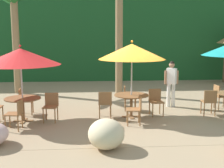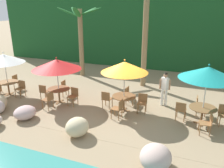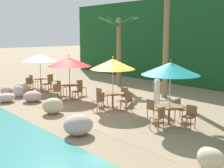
{
  "view_description": "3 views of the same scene",
  "coord_description": "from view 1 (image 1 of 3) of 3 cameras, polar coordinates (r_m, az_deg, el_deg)",
  "views": [
    {
      "loc": [
        -1.38,
        -9.45,
        2.67
      ],
      "look_at": [
        -0.65,
        0.22,
        1.07
      ],
      "focal_mm": 48.82,
      "sensor_mm": 36.0,
      "label": 1
    },
    {
      "loc": [
        2.95,
        -9.15,
        4.67
      ],
      "look_at": [
        -0.78,
        0.47,
        1.11
      ],
      "focal_mm": 36.19,
      "sensor_mm": 36.0,
      "label": 2
    },
    {
      "loc": [
        10.68,
        -9.08,
        3.58
      ],
      "look_at": [
        -0.35,
        0.31,
        1.11
      ],
      "focal_mm": 48.36,
      "sensor_mm": 36.0,
      "label": 3
    }
  ],
  "objects": [
    {
      "name": "rock_seawall",
      "position": [
        7.31,
        -11.9,
        -9.64
      ],
      "size": [
        15.39,
        3.13,
        0.76
      ],
      "color": "beige",
      "rests_on": "ground"
    },
    {
      "name": "chair_orange_left",
      "position": [
        9.73,
        -1.31,
        -3.46
      ],
      "size": [
        0.44,
        0.44,
        0.87
      ],
      "color": "olive",
      "rests_on": "ground"
    },
    {
      "name": "dining_table_red",
      "position": [
        9.72,
        -16.38,
        -3.24
      ],
      "size": [
        1.1,
        1.1,
        0.74
      ],
      "color": "brown",
      "rests_on": "ground"
    },
    {
      "name": "chair_orange_right",
      "position": [
        9.05,
        4.61,
        -4.47
      ],
      "size": [
        0.45,
        0.45,
        0.87
      ],
      "color": "olive",
      "rests_on": "ground"
    },
    {
      "name": "chair_red_inland",
      "position": [
        10.57,
        -16.2,
        -2.79
      ],
      "size": [
        0.46,
        0.45,
        0.87
      ],
      "color": "olive",
      "rests_on": "ground"
    },
    {
      "name": "foliage_backdrop",
      "position": [
        18.5,
        -0.03,
        10.36
      ],
      "size": [
        28.0,
        2.4,
        6.0
      ],
      "color": "#194C23",
      "rests_on": "ground"
    },
    {
      "name": "dining_table_orange",
      "position": [
        9.84,
        3.64,
        -2.72
      ],
      "size": [
        1.1,
        1.1,
        0.74
      ],
      "color": "brown",
      "rests_on": "ground"
    },
    {
      "name": "umbrella_red",
      "position": [
        9.52,
        -16.76,
        4.93
      ],
      "size": [
        2.4,
        2.4,
        2.36
      ],
      "color": "silver",
      "rests_on": "ground"
    },
    {
      "name": "chair_teal_inland",
      "position": [
        11.56,
        19.44,
        -1.95
      ],
      "size": [
        0.45,
        0.44,
        0.87
      ],
      "color": "olive",
      "rests_on": "ground"
    },
    {
      "name": "waiter_in_white",
      "position": [
        11.35,
        11.05,
        0.65
      ],
      "size": [
        0.52,
        0.36,
        1.7
      ],
      "color": "white",
      "rests_on": "ground"
    },
    {
      "name": "chair_red_right",
      "position": [
        8.93,
        -17.45,
        -5.06
      ],
      "size": [
        0.47,
        0.46,
        0.87
      ],
      "color": "olive",
      "rests_on": "ground"
    },
    {
      "name": "palm_tree_nearest",
      "position": [
        14.41,
        -17.69,
        10.65
      ],
      "size": [
        2.79,
        2.88,
        4.68
      ],
      "color": "olive",
      "rests_on": "ground"
    },
    {
      "name": "chair_teal_left",
      "position": [
        10.49,
        17.75,
        -2.97
      ],
      "size": [
        0.45,
        0.45,
        0.87
      ],
      "color": "olive",
      "rests_on": "ground"
    },
    {
      "name": "chair_red_seaward",
      "position": [
        9.58,
        -11.35,
        -3.84
      ],
      "size": [
        0.47,
        0.47,
        0.87
      ],
      "color": "olive",
      "rests_on": "ground"
    },
    {
      "name": "chair_orange_seaward",
      "position": [
        10.18,
        8.18,
        -2.98
      ],
      "size": [
        0.46,
        0.47,
        0.87
      ],
      "color": "olive",
      "rests_on": "ground"
    },
    {
      "name": "umbrella_orange",
      "position": [
        9.64,
        3.73,
        6.08
      ],
      "size": [
        2.12,
        2.12,
        2.48
      ],
      "color": "silver",
      "rests_on": "ground"
    },
    {
      "name": "chair_orange_inland",
      "position": [
        10.69,
        2.95,
        -2.3
      ],
      "size": [
        0.47,
        0.46,
        0.87
      ],
      "color": "olive",
      "rests_on": "ground"
    },
    {
      "name": "ground_plane",
      "position": [
        9.91,
        3.88,
        -6.3
      ],
      "size": [
        120.0,
        120.0,
        0.0
      ],
      "primitive_type": "plane",
      "color": "#937F60"
    },
    {
      "name": "terrace_deck",
      "position": [
        9.91,
        3.88,
        -6.27
      ],
      "size": [
        18.0,
        5.2,
        0.01
      ],
      "color": "#937F60",
      "rests_on": "ground"
    }
  ]
}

